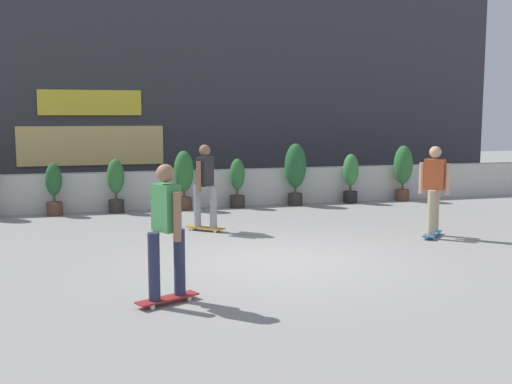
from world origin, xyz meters
The scene contains 13 objects.
ground_plane centered at (0.00, 0.00, 0.00)m, with size 48.00×48.00×0.00m, color gray.
planter_wall centered at (0.00, 6.00, 0.45)m, with size 18.00×0.40×0.90m, color beige.
building_backdrop centered at (0.00, 10.00, 3.25)m, with size 20.00×2.08×6.50m.
potted_plant_1 centered at (-3.61, 5.55, 0.62)m, with size 0.36×0.36×1.19m.
potted_plant_2 centered at (-2.24, 5.55, 0.68)m, with size 0.39×0.39×1.25m.
potted_plant_3 centered at (-0.65, 5.55, 0.81)m, with size 0.47×0.47×1.42m.
potted_plant_4 centered at (0.66, 5.55, 0.64)m, with size 0.37×0.37×1.20m.
potted_plant_5 centered at (2.17, 5.55, 0.91)m, with size 0.54×0.54×1.55m.
potted_plant_6 centered at (3.67, 5.55, 0.69)m, with size 0.40×0.40×1.27m.
potted_plant_7 centered at (5.17, 5.55, 0.84)m, with size 0.49×0.49×1.46m.
skater_by_wall_right centered at (-0.68, 2.75, 0.94)m, with size 0.73×0.68×1.70m.
skater_far_right centered at (-2.03, -1.75, 0.94)m, with size 0.81×0.52×1.70m.
skater_by_wall_left centered at (3.29, 1.01, 0.94)m, with size 0.70×0.72×1.70m.
Camera 1 is at (-2.96, -9.01, 2.28)m, focal length 43.34 mm.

